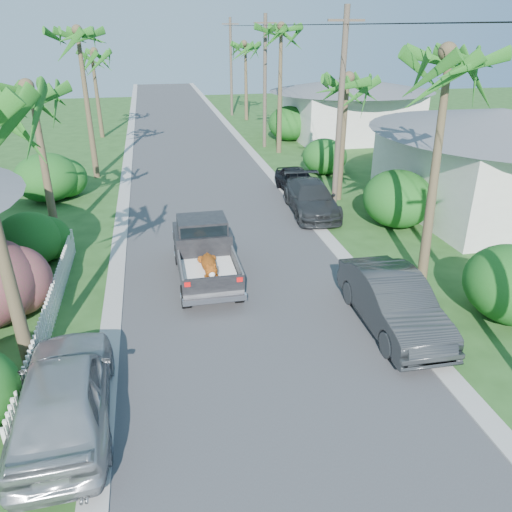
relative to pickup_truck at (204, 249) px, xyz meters
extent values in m
plane|color=#254B1C|center=(1.15, -7.86, -1.01)|extent=(120.00, 120.00, 0.00)
cube|color=#38383A|center=(1.15, 17.14, -1.00)|extent=(8.00, 100.00, 0.02)
cube|color=#A5A39E|center=(-3.15, 17.14, -0.98)|extent=(0.60, 100.00, 0.06)
cube|color=#A5A39E|center=(5.45, 17.14, -0.98)|extent=(0.60, 100.00, 0.06)
cylinder|color=black|center=(-0.85, -2.21, -0.63)|extent=(0.28, 0.76, 0.76)
cylinder|color=black|center=(0.85, -2.21, -0.63)|extent=(0.28, 0.76, 0.76)
cylinder|color=black|center=(-0.85, 1.04, -0.63)|extent=(0.28, 0.76, 0.76)
cylinder|color=black|center=(0.85, 1.04, -0.63)|extent=(0.28, 0.76, 0.76)
cube|color=slate|center=(0.00, -1.56, -0.39)|extent=(1.90, 2.40, 0.24)
cube|color=slate|center=(-0.92, -1.56, -0.01)|extent=(0.06, 2.40, 0.55)
cube|color=slate|center=(0.92, -1.56, -0.01)|extent=(0.06, 2.40, 0.55)
cube|color=black|center=(0.00, -2.73, -0.03)|extent=(1.92, 0.08, 0.52)
cube|color=silver|center=(0.00, -2.89, -0.46)|extent=(1.98, 0.18, 0.18)
cube|color=red|center=(-0.80, -2.78, 0.09)|extent=(0.18, 0.05, 0.14)
cube|color=red|center=(0.80, -2.78, 0.09)|extent=(0.18, 0.05, 0.14)
cube|color=black|center=(0.00, 0.29, 0.04)|extent=(1.94, 1.65, 1.10)
cube|color=black|center=(0.00, 0.29, 0.77)|extent=(1.70, 1.35, 0.55)
cube|color=black|center=(0.00, -0.38, 0.74)|extent=(1.60, 0.05, 0.45)
cube|color=black|center=(0.00, 1.54, -0.11)|extent=(1.94, 1.20, 0.80)
cube|color=white|center=(0.00, -1.56, -0.19)|extent=(1.70, 2.10, 0.16)
ellipsoid|color=orange|center=(0.00, -1.46, 0.11)|extent=(0.48, 1.25, 0.43)
sphere|color=orange|center=(0.00, -2.21, 0.19)|extent=(0.40, 0.40, 0.40)
ellipsoid|color=white|center=(0.00, -1.46, 0.01)|extent=(0.32, 0.86, 0.18)
imported|color=#272A2C|center=(5.04, -4.60, -0.20)|extent=(1.82, 4.98, 1.63)
imported|color=#27292C|center=(5.74, 5.50, -0.28)|extent=(2.43, 5.17, 1.46)
imported|color=black|center=(5.94, 8.62, -0.34)|extent=(1.83, 4.03, 1.34)
imported|color=#A0A3A7|center=(-3.85, -6.86, -0.15)|extent=(2.21, 5.10, 1.71)
cone|color=brown|center=(-5.05, -4.86, 2.49)|extent=(0.36, 0.71, 7.01)
cone|color=brown|center=(-5.65, 4.14, 2.09)|extent=(0.36, 0.61, 6.21)
cone|color=brown|center=(-4.85, 14.14, 2.99)|extent=(0.36, 0.36, 8.00)
cone|color=brown|center=(-5.35, 26.14, 2.24)|extent=(0.36, 0.75, 6.51)
cone|color=brown|center=(7.45, -1.86, 2.74)|extent=(0.36, 0.73, 7.51)
cone|color=brown|center=(7.75, 7.14, 1.99)|extent=(0.36, 0.54, 6.01)
cone|color=brown|center=(7.35, 18.14, 3.09)|extent=(0.36, 0.36, 8.20)
cone|color=brown|center=(7.65, 32.14, 2.39)|extent=(0.36, 0.63, 6.81)
ellipsoid|color=#1C4D16|center=(-6.25, 2.14, -0.01)|extent=(2.40, 2.64, 2.00)
ellipsoid|color=#1C4D16|center=(-6.85, 10.14, 0.19)|extent=(3.20, 3.52, 2.40)
ellipsoid|color=#1C4D16|center=(8.95, 3.14, 0.24)|extent=(3.00, 3.30, 2.50)
ellipsoid|color=#1C4D16|center=(8.65, 12.14, 0.04)|extent=(2.60, 2.86, 2.10)
ellipsoid|color=#1C4D16|center=(9.15, 22.14, 0.29)|extent=(3.20, 3.52, 2.60)
cube|color=white|center=(-4.85, -2.36, -0.51)|extent=(0.10, 11.00, 1.00)
cube|color=silver|center=(14.15, 4.14, 0.89)|extent=(8.00, 9.00, 3.80)
cone|color=#595B60|center=(14.15, 4.14, 3.29)|extent=(6.48, 6.48, 1.00)
cube|color=silver|center=(14.15, 22.14, 0.79)|extent=(9.00, 8.00, 3.60)
cone|color=#595B60|center=(14.15, 22.14, 3.09)|extent=(6.48, 6.48, 1.00)
cylinder|color=brown|center=(6.75, 5.14, 3.49)|extent=(0.26, 0.26, 9.00)
cube|color=brown|center=(6.75, 5.14, 7.39)|extent=(1.60, 0.10, 0.10)
cylinder|color=brown|center=(6.75, 20.14, 3.49)|extent=(0.26, 0.26, 9.00)
cube|color=brown|center=(6.75, 20.14, 7.39)|extent=(1.60, 0.10, 0.10)
cylinder|color=brown|center=(6.75, 35.14, 3.49)|extent=(0.26, 0.26, 9.00)
cube|color=brown|center=(6.75, 35.14, 7.39)|extent=(1.60, 0.10, 0.10)
camera|label=1|loc=(-1.49, -16.19, 7.14)|focal=35.00mm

